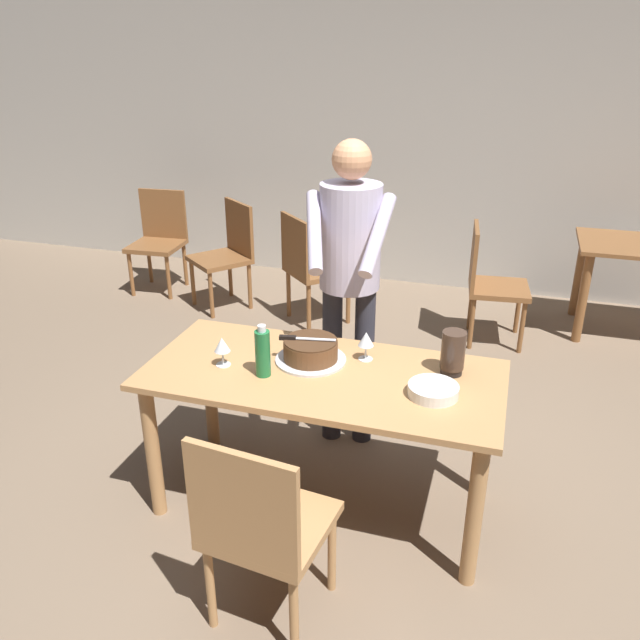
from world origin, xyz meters
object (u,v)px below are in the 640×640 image
(wine_glass_far, at_px, (222,345))
(background_chair_0, at_px, (310,265))
(wine_glass_near, at_px, (366,340))
(chair_near_side, at_px, (261,525))
(background_chair_1, at_px, (227,251))
(water_bottle, at_px, (263,353))
(background_chair_3, at_px, (159,237))
(person_cutting_cake, at_px, (350,265))
(plate_stack, at_px, (433,390))
(background_chair_2, at_px, (489,280))
(hurricane_lamp, at_px, (453,353))
(cake_on_platter, at_px, (311,351))
(main_dining_table, at_px, (322,394))
(cake_knife, at_px, (296,338))

(wine_glass_far, distance_m, background_chair_0, 2.26)
(wine_glass_near, bearing_deg, chair_near_side, -100.02)
(background_chair_1, bearing_deg, water_bottle, -61.37)
(chair_near_side, bearing_deg, background_chair_3, 125.57)
(person_cutting_cake, distance_m, background_chair_0, 1.80)
(plate_stack, bearing_deg, background_chair_0, 120.27)
(background_chair_2, bearing_deg, plate_stack, -93.02)
(background_chair_1, bearing_deg, background_chair_0, -9.94)
(wine_glass_near, xyz_separation_m, hurricane_lamp, (0.41, -0.02, 0.00))
(cake_on_platter, height_order, wine_glass_near, wine_glass_near)
(background_chair_0, bearing_deg, water_bottle, -77.15)
(plate_stack, xyz_separation_m, background_chair_1, (-2.07, 2.33, -0.28))
(hurricane_lamp, height_order, background_chair_1, hurricane_lamp)
(chair_near_side, bearing_deg, person_cutting_cake, 91.09)
(background_chair_1, distance_m, background_chair_3, 0.80)
(main_dining_table, bearing_deg, background_chair_2, 73.87)
(cake_knife, height_order, person_cutting_cake, person_cutting_cake)
(wine_glass_far, bearing_deg, cake_on_platter, 23.39)
(cake_knife, distance_m, person_cutting_cake, 0.57)
(background_chair_3, bearing_deg, background_chair_0, -12.27)
(plate_stack, height_order, person_cutting_cake, person_cutting_cake)
(main_dining_table, bearing_deg, background_chair_1, 124.26)
(plate_stack, height_order, wine_glass_near, wine_glass_near)
(cake_on_platter, distance_m, background_chair_3, 3.28)
(water_bottle, relative_size, chair_near_side, 0.28)
(chair_near_side, height_order, background_chair_2, same)
(plate_stack, bearing_deg, wine_glass_near, 145.80)
(person_cutting_cake, bearing_deg, chair_near_side, -88.91)
(cake_knife, height_order, background_chair_3, background_chair_3)
(person_cutting_cake, bearing_deg, cake_knife, -103.71)
(main_dining_table, bearing_deg, chair_near_side, -90.55)
(plate_stack, relative_size, wine_glass_near, 1.53)
(cake_on_platter, relative_size, chair_near_side, 0.38)
(cake_knife, distance_m, chair_near_side, 0.93)
(plate_stack, bearing_deg, hurricane_lamp, 76.97)
(wine_glass_near, relative_size, wine_glass_far, 1.00)
(plate_stack, xyz_separation_m, background_chair_3, (-2.84, 2.53, -0.28))
(water_bottle, distance_m, background_chair_1, 2.74)
(cake_on_platter, height_order, background_chair_0, background_chair_0)
(background_chair_1, bearing_deg, cake_on_platter, -56.16)
(cake_knife, bearing_deg, wine_glass_near, 18.36)
(cake_on_platter, distance_m, hurricane_lamp, 0.66)
(background_chair_1, bearing_deg, wine_glass_near, -50.70)
(main_dining_table, relative_size, wine_glass_far, 11.51)
(cake_on_platter, distance_m, plate_stack, 0.63)
(cake_on_platter, bearing_deg, person_cutting_cake, 83.78)
(cake_on_platter, bearing_deg, water_bottle, -129.60)
(plate_stack, height_order, hurricane_lamp, hurricane_lamp)
(main_dining_table, relative_size, chair_near_side, 1.84)
(main_dining_table, xyz_separation_m, background_chair_2, (0.64, 2.21, -0.14))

